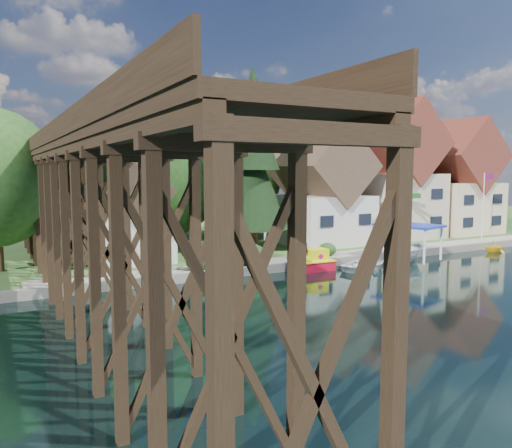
# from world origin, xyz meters

# --- Properties ---
(ground) EXTENTS (140.00, 140.00, 0.00)m
(ground) POSITION_xyz_m (0.00, 0.00, 0.00)
(ground) COLOR black
(ground) RESTS_ON ground
(bank) EXTENTS (140.00, 52.00, 0.50)m
(bank) POSITION_xyz_m (0.00, 34.00, 0.25)
(bank) COLOR #2F5020
(bank) RESTS_ON ground
(seawall) EXTENTS (60.00, 0.40, 0.62)m
(seawall) POSITION_xyz_m (4.00, 8.00, 0.31)
(seawall) COLOR slate
(seawall) RESTS_ON ground
(promenade) EXTENTS (50.00, 2.60, 0.06)m
(promenade) POSITION_xyz_m (6.00, 9.30, 0.53)
(promenade) COLOR gray
(promenade) RESTS_ON bank
(trestle_bridge) EXTENTS (4.12, 44.18, 9.30)m
(trestle_bridge) POSITION_xyz_m (-16.00, 5.17, 5.35)
(trestle_bridge) COLOR black
(trestle_bridge) RESTS_ON ground
(house_left) EXTENTS (7.64, 8.64, 11.02)m
(house_left) POSITION_xyz_m (7.00, 16.00, 5.14)
(house_left) COLOR beige
(house_left) RESTS_ON bank
(house_center) EXTENTS (8.65, 9.18, 13.89)m
(house_center) POSITION_xyz_m (16.00, 16.50, 6.42)
(house_center) COLOR #C2B497
(house_center) RESTS_ON bank
(house_right) EXTENTS (8.15, 8.64, 12.45)m
(house_right) POSITION_xyz_m (25.00, 16.00, 5.78)
(house_right) COLOR beige
(house_right) RESTS_ON bank
(shed) EXTENTS (5.09, 5.40, 7.85)m
(shed) POSITION_xyz_m (-11.00, 14.50, 3.83)
(shed) COLOR beige
(shed) RESTS_ON bank
(bg_trees) EXTENTS (49.90, 13.30, 10.57)m
(bg_trees) POSITION_xyz_m (1.00, 21.25, 7.29)
(bg_trees) COLOR #382314
(bg_trees) RESTS_ON bank
(shrubs) EXTENTS (15.76, 2.47, 1.70)m
(shrubs) POSITION_xyz_m (-4.60, 9.26, 1.23)
(shrubs) COLOR #1D4117
(shrubs) RESTS_ON bank
(conifer) EXTENTS (6.24, 6.24, 15.37)m
(conifer) POSITION_xyz_m (-0.67, 14.96, 7.90)
(conifer) COLOR #382314
(conifer) RESTS_ON bank
(palm_tree) EXTENTS (4.59, 4.59, 5.01)m
(palm_tree) POSITION_xyz_m (13.23, 11.89, 4.87)
(palm_tree) COLOR #382314
(palm_tree) RESTS_ON bank
(flagpole) EXTENTS (1.00, 0.36, 6.62)m
(flagpole) POSITION_xyz_m (22.41, 9.91, 4.56)
(flagpole) COLOR white
(flagpole) RESTS_ON bank
(tugboat) EXTENTS (2.99, 1.72, 2.13)m
(tugboat) POSITION_xyz_m (0.28, 7.16, 0.64)
(tugboat) COLOR #BA0C25
(tugboat) RESTS_ON ground
(boat_white_a) EXTENTS (4.66, 3.64, 0.88)m
(boat_white_a) POSITION_xyz_m (3.87, 5.73, 0.44)
(boat_white_a) COLOR white
(boat_white_a) RESTS_ON ground
(boat_canopy) EXTENTS (4.42, 5.46, 3.06)m
(boat_canopy) POSITION_xyz_m (8.79, 6.40, 1.32)
(boat_canopy) COLOR silver
(boat_canopy) RESTS_ON ground
(boat_yellow) EXTENTS (2.42, 2.14, 1.19)m
(boat_yellow) POSITION_xyz_m (19.60, 6.56, 0.59)
(boat_yellow) COLOR yellow
(boat_yellow) RESTS_ON ground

